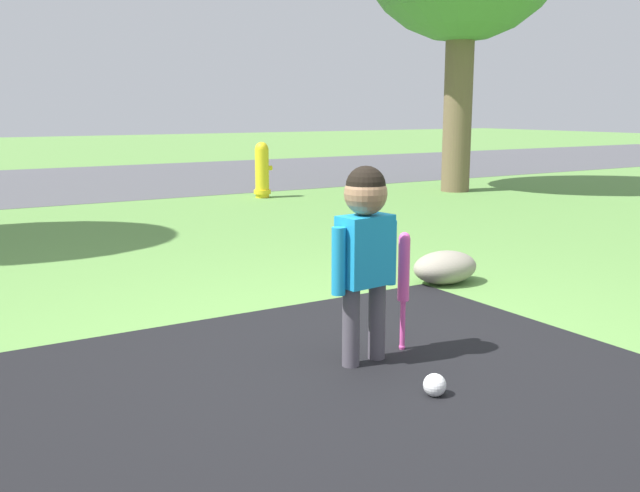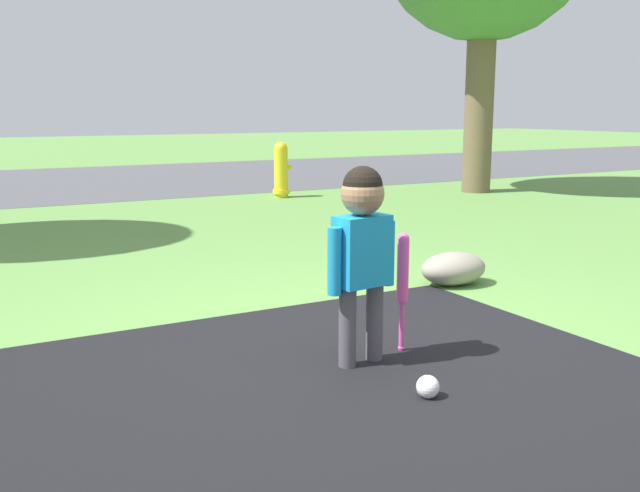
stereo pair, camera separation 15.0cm
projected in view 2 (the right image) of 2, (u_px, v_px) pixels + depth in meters
The scene contains 7 objects.
ground_plane at pixel (361, 359), 3.45m from camera, with size 60.00×60.00×0.00m, color #5B8C42.
street_strip at pixel (50, 183), 11.62m from camera, with size 40.00×6.00×0.01m.
child at pixel (362, 238), 3.28m from camera, with size 0.38×0.20×0.94m.
baseball_bat at pixel (402, 275), 3.49m from camera, with size 0.06×0.06×0.60m.
sports_ball at pixel (428, 387), 2.98m from camera, with size 0.10×0.10×0.10m.
fire_hydrant at pixel (281, 170), 9.66m from camera, with size 0.26×0.23×0.75m.
edging_rock at pixel (453, 268), 4.89m from camera, with size 0.49×0.34×0.23m.
Camera 2 is at (-1.77, -2.78, 1.19)m, focal length 40.00 mm.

